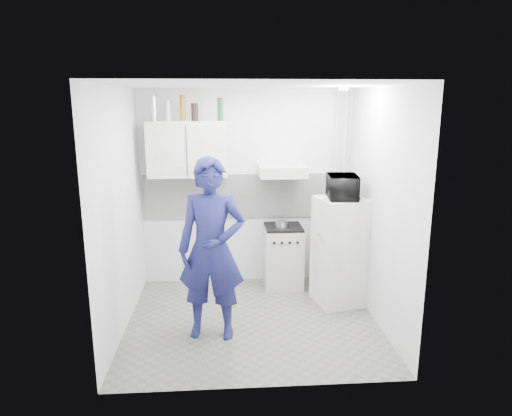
{
  "coord_description": "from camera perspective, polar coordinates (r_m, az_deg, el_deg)",
  "views": [
    {
      "loc": [
        -0.3,
        -4.76,
        2.44
      ],
      "look_at": [
        0.06,
        0.3,
        1.25
      ],
      "focal_mm": 32.0,
      "sensor_mm": 36.0,
      "label": 1
    }
  ],
  "objects": [
    {
      "name": "fridge",
      "position": [
        5.67,
        10.45,
        -5.33
      ],
      "size": [
        0.66,
        0.66,
        1.32
      ],
      "primitive_type": "cube",
      "rotation": [
        0.0,
        0.0,
        0.23
      ],
      "color": "white",
      "rests_on": "floor"
    },
    {
      "name": "ceiling",
      "position": [
        4.77,
        -0.53,
        15.12
      ],
      "size": [
        2.8,
        2.8,
        0.0
      ],
      "primitive_type": "plane",
      "color": "white",
      "rests_on": "wall_back"
    },
    {
      "name": "bottle_a",
      "position": [
        5.9,
        -12.69,
        12.04
      ],
      "size": [
        0.07,
        0.07,
        0.31
      ],
      "primitive_type": "cylinder",
      "color": "silver",
      "rests_on": "upper_cabinet"
    },
    {
      "name": "person",
      "position": [
        4.73,
        -5.57,
        -5.19
      ],
      "size": [
        0.75,
        0.54,
        1.91
      ],
      "primitive_type": "imported",
      "rotation": [
        0.0,
        0.0,
        -0.13
      ],
      "color": "#181B51",
      "rests_on": "floor"
    },
    {
      "name": "canister_a",
      "position": [
        5.85,
        -7.67,
        11.8
      ],
      "size": [
        0.09,
        0.09,
        0.22
      ],
      "primitive_type": "cylinder",
      "color": "black",
      "rests_on": "upper_cabinet"
    },
    {
      "name": "pipe_b",
      "position": [
        6.22,
        9.74,
        2.44
      ],
      "size": [
        0.04,
        0.04,
        2.6
      ],
      "primitive_type": "cylinder",
      "color": "beige",
      "rests_on": "floor"
    },
    {
      "name": "ceiling_spot_fixture",
      "position": [
        5.13,
        10.91,
        14.42
      ],
      "size": [
        0.1,
        0.1,
        0.02
      ],
      "primitive_type": "cylinder",
      "color": "white",
      "rests_on": "ceiling"
    },
    {
      "name": "bottle_d",
      "position": [
        5.86,
        -9.14,
        12.23
      ],
      "size": [
        0.07,
        0.07,
        0.32
      ],
      "primitive_type": "cylinder",
      "color": "brown",
      "rests_on": "upper_cabinet"
    },
    {
      "name": "wall_left",
      "position": [
        5.02,
        -16.67,
        -0.49
      ],
      "size": [
        0.0,
        2.6,
        2.6
      ],
      "primitive_type": "plane",
      "rotation": [
        1.57,
        0.0,
        1.57
      ],
      "color": "silver",
      "rests_on": "floor"
    },
    {
      "name": "bottle_e",
      "position": [
        5.84,
        -4.51,
        12.19
      ],
      "size": [
        0.07,
        0.07,
        0.28
      ],
      "primitive_type": "cylinder",
      "color": "#144C1E",
      "rests_on": "upper_cabinet"
    },
    {
      "name": "range_hood",
      "position": [
        5.87,
        3.28,
        4.66
      ],
      "size": [
        0.6,
        0.5,
        0.14
      ],
      "primitive_type": "cube",
      "color": "beige",
      "rests_on": "wall_back"
    },
    {
      "name": "floor",
      "position": [
        5.36,
        -0.47,
        -13.89
      ],
      "size": [
        2.8,
        2.8,
        0.0
      ],
      "primitive_type": "plane",
      "color": "#54564A",
      "rests_on": "ground"
    },
    {
      "name": "microwave",
      "position": [
        5.47,
        10.79,
        2.62
      ],
      "size": [
        0.53,
        0.39,
        0.28
      ],
      "primitive_type": "imported",
      "rotation": [
        0.0,
        0.0,
        1.47
      ],
      "color": "black",
      "rests_on": "fridge"
    },
    {
      "name": "wall_back",
      "position": [
        6.13,
        -1.23,
        2.47
      ],
      "size": [
        2.8,
        0.0,
        2.8
      ],
      "primitive_type": "plane",
      "rotation": [
        1.57,
        0.0,
        0.0
      ],
      "color": "silver",
      "rests_on": "floor"
    },
    {
      "name": "bottle_b",
      "position": [
        5.88,
        -10.99,
        11.85
      ],
      "size": [
        0.07,
        0.07,
        0.25
      ],
      "primitive_type": "cylinder",
      "color": "#B2B7BC",
      "rests_on": "upper_cabinet"
    },
    {
      "name": "saucepan",
      "position": [
        5.95,
        3.2,
        -2.03
      ],
      "size": [
        0.15,
        0.15,
        0.09
      ],
      "primitive_type": "cylinder",
      "color": "silver",
      "rests_on": "stove_top"
    },
    {
      "name": "stove_top",
      "position": [
        6.03,
        3.44,
        -2.4
      ],
      "size": [
        0.48,
        0.48,
        0.03
      ],
      "primitive_type": "cube",
      "color": "black",
      "rests_on": "stove"
    },
    {
      "name": "upper_cabinet",
      "position": [
        5.88,
        -8.54,
        7.3
      ],
      "size": [
        1.0,
        0.35,
        0.7
      ],
      "primitive_type": "cube",
      "color": "white",
      "rests_on": "wall_back"
    },
    {
      "name": "backsplash",
      "position": [
        6.13,
        -1.22,
        1.52
      ],
      "size": [
        2.74,
        0.03,
        0.6
      ],
      "primitive_type": "cube",
      "color": "white",
      "rests_on": "wall_back"
    },
    {
      "name": "stove",
      "position": [
        6.16,
        3.39,
        -6.15
      ],
      "size": [
        0.5,
        0.5,
        0.81
      ],
      "primitive_type": "cube",
      "color": "beige",
      "rests_on": "floor"
    },
    {
      "name": "pipe_a",
      "position": [
        6.25,
        10.81,
        2.44
      ],
      "size": [
        0.05,
        0.05,
        2.6
      ],
      "primitive_type": "cylinder",
      "color": "beige",
      "rests_on": "floor"
    },
    {
      "name": "wall_right",
      "position": [
        5.18,
        15.15,
        0.02
      ],
      "size": [
        0.0,
        2.6,
        2.6
      ],
      "primitive_type": "plane",
      "rotation": [
        1.57,
        0.0,
        -1.57
      ],
      "color": "silver",
      "rests_on": "floor"
    }
  ]
}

